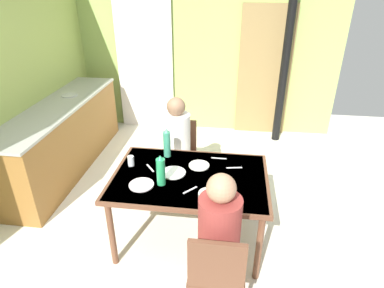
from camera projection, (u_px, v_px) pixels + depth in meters
name	position (u px, v px, depth m)	size (l,w,h in m)	color
ground_plane	(172.00, 240.00, 3.25)	(7.26, 7.26, 0.00)	silver
wall_back	(203.00, 47.00, 5.09)	(4.21, 0.10, 2.69)	#96B159
door_wooden	(264.00, 73.00, 5.06)	(0.80, 0.05, 2.00)	olive
stove_pipe_column	(286.00, 54.00, 4.64)	(0.12, 0.12, 2.69)	black
curtain_panel	(145.00, 61.00, 5.21)	(0.90, 0.03, 2.26)	white
kitchen_counter	(63.00, 137.00, 4.29)	(0.61, 2.47, 0.91)	brown
dining_table	(190.00, 182.00, 2.98)	(1.41, 0.96, 0.73)	brown
chair_near_diner	(217.00, 271.00, 2.29)	(0.40, 0.40, 0.87)	brown
chair_far_diner	(179.00, 153.00, 3.82)	(0.40, 0.40, 0.87)	brown
person_near_diner	(219.00, 227.00, 2.28)	(0.30, 0.37, 0.77)	brown
person_far_diner	(176.00, 136.00, 3.56)	(0.30, 0.37, 0.77)	silver
water_bottle_green_near	(161.00, 171.00, 2.78)	(0.08, 0.08, 0.28)	#269B58
water_bottle_green_far	(167.00, 143.00, 3.21)	(0.07, 0.07, 0.30)	#38926F
serving_bowl_center	(209.00, 196.00, 2.64)	(0.17, 0.17, 0.06)	silver
dinner_plate_near_left	(141.00, 185.00, 2.82)	(0.22, 0.22, 0.01)	white
dinner_plate_near_right	(173.00, 173.00, 2.99)	(0.22, 0.22, 0.01)	white
dinner_plate_far_center	(199.00, 165.00, 3.10)	(0.20, 0.20, 0.01)	white
drinking_glass_by_near_diner	(131.00, 161.00, 3.09)	(0.06, 0.06, 0.10)	silver
cutlery_knife_near	(234.00, 168.00, 3.07)	(0.15, 0.02, 0.00)	silver
cutlery_fork_near	(150.00, 168.00, 3.07)	(0.15, 0.02, 0.00)	silver
cutlery_knife_far	(190.00, 190.00, 2.75)	(0.15, 0.02, 0.00)	silver
cutlery_fork_far	(219.00, 158.00, 3.23)	(0.15, 0.02, 0.00)	silver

